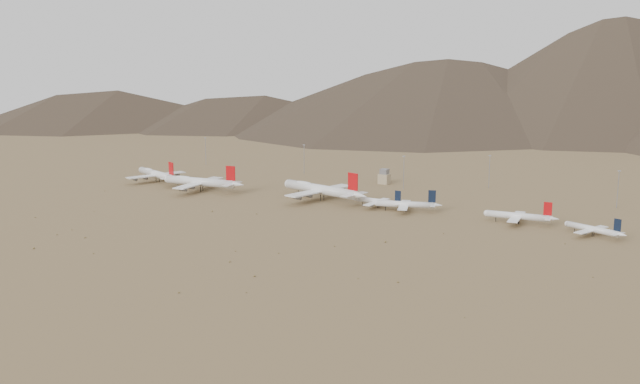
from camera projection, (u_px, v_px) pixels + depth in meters
The scene contains 16 objects.
ground at pixel (268, 207), 480.56m from camera, with size 3000.00×3000.00×0.00m, color olive.
mountain_ridge at pixel (566, 25), 1214.30m from camera, with size 4400.00×1000.00×300.00m.
widebody_west at pixel (157, 174), 573.54m from camera, with size 61.28×48.93×19.05m.
widebody_centre at pixel (200, 182), 535.74m from camera, with size 70.37×54.44×20.92m.
widebody_east at pixel (321, 189), 501.75m from camera, with size 76.05×59.77×22.94m.
narrowbody_a at pixel (379, 201), 478.59m from camera, with size 39.75×28.54×13.11m.
narrowbody_b at pixel (407, 204), 466.78m from camera, with size 43.15×32.16×14.79m.
narrowbody_c at pixel (520, 216), 432.63m from camera, with size 45.04×32.56×14.88m.
narrowbody_d at pixel (594, 229), 402.92m from camera, with size 36.53×27.43×12.74m.
control_tower at pixel (384, 177), 566.30m from camera, with size 8.00×8.00×12.00m.
mast_far_west at pixel (206, 150), 662.20m from camera, with size 2.00×0.60×25.70m.
mast_west at pixel (304, 158), 610.44m from camera, with size 2.00×0.60×25.70m.
mast_centre at pixel (404, 171), 543.23m from camera, with size 2.00×0.60×25.70m.
mast_east at pixel (489, 170), 546.16m from camera, with size 2.00×0.60×25.70m.
mast_far_east at pixel (618, 187), 475.33m from camera, with size 2.00×0.60×25.70m.
desert_scrub at pixel (196, 241), 393.47m from camera, with size 408.23×176.71×0.91m.
Camera 1 is at (267.94, -387.51, 101.66)m, focal length 40.00 mm.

